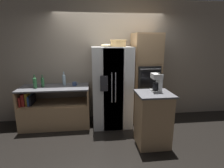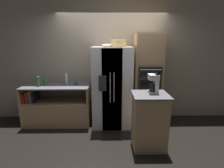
{
  "view_description": "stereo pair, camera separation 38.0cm",
  "coord_description": "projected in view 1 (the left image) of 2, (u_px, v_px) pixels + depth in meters",
  "views": [
    {
      "loc": [
        -0.43,
        -3.67,
        1.87
      ],
      "look_at": [
        -0.0,
        -0.0,
        0.97
      ],
      "focal_mm": 28.0,
      "sensor_mm": 36.0,
      "label": 1
    },
    {
      "loc": [
        -0.05,
        -3.7,
        1.87
      ],
      "look_at": [
        -0.0,
        -0.0,
        0.97
      ],
      "focal_mm": 28.0,
      "sensor_mm": 36.0,
      "label": 2
    }
  ],
  "objects": [
    {
      "name": "wall_back",
      "position": [
        110.0,
        62.0,
        4.19
      ],
      "size": [
        12.0,
        0.06,
        2.8
      ],
      "color": "tan",
      "rests_on": "ground_plane"
    },
    {
      "name": "wicker_basket",
      "position": [
        118.0,
        43.0,
        3.67
      ],
      "size": [
        0.34,
        0.34,
        0.15
      ],
      "color": "tan",
      "rests_on": "refrigerator"
    },
    {
      "name": "mug",
      "position": [
        74.0,
        84.0,
        3.91
      ],
      "size": [
        0.12,
        0.09,
        0.09
      ],
      "color": "#384C7A",
      "rests_on": "counter_left"
    },
    {
      "name": "bottle_wide",
      "position": [
        64.0,
        79.0,
        3.93
      ],
      "size": [
        0.07,
        0.07,
        0.31
      ],
      "color": "silver",
      "rests_on": "counter_left"
    },
    {
      "name": "bottle_tall",
      "position": [
        43.0,
        82.0,
        3.79
      ],
      "size": [
        0.07,
        0.07,
        0.26
      ],
      "color": "#33723F",
      "rests_on": "counter_left"
    },
    {
      "name": "wall_oven",
      "position": [
        145.0,
        79.0,
        4.05
      ],
      "size": [
        0.6,
        0.65,
        2.05
      ],
      "color": "tan",
      "rests_on": "ground_plane"
    },
    {
      "name": "island_counter",
      "position": [
        153.0,
        119.0,
        3.17
      ],
      "size": [
        0.61,
        0.56,
        1.0
      ],
      "color": "tan",
      "rests_on": "ground_plane"
    },
    {
      "name": "fruit_bowl",
      "position": [
        107.0,
        45.0,
        3.75
      ],
      "size": [
        0.26,
        0.26,
        0.06
      ],
      "color": "beige",
      "rests_on": "refrigerator"
    },
    {
      "name": "ground_plane",
      "position": [
        112.0,
        125.0,
        4.04
      ],
      "size": [
        20.0,
        20.0,
        0.0
      ],
      "primitive_type": "plane",
      "color": "black"
    },
    {
      "name": "counter_left",
      "position": [
        56.0,
        112.0,
        3.95
      ],
      "size": [
        1.49,
        0.66,
        0.91
      ],
      "color": "tan",
      "rests_on": "ground_plane"
    },
    {
      "name": "refrigerator",
      "position": [
        111.0,
        87.0,
        3.91
      ],
      "size": [
        0.85,
        0.8,
        1.76
      ],
      "color": "white",
      "rests_on": "ground_plane"
    },
    {
      "name": "coffee_maker",
      "position": [
        157.0,
        82.0,
        3.1
      ],
      "size": [
        0.17,
        0.2,
        0.33
      ],
      "color": "white",
      "rests_on": "island_counter"
    },
    {
      "name": "bottle_short",
      "position": [
        35.0,
        82.0,
        3.68
      ],
      "size": [
        0.07,
        0.07,
        0.29
      ],
      "color": "#33723F",
      "rests_on": "counter_left"
    }
  ]
}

